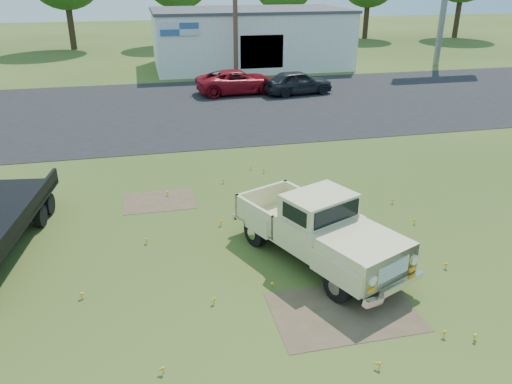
% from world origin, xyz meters
% --- Properties ---
extents(ground, '(140.00, 140.00, 0.00)m').
position_xyz_m(ground, '(0.00, 0.00, 0.00)').
color(ground, '#324A17').
rests_on(ground, ground).
extents(asphalt_lot, '(90.00, 14.00, 0.02)m').
position_xyz_m(asphalt_lot, '(0.00, 15.00, 0.00)').
color(asphalt_lot, black).
rests_on(asphalt_lot, ground).
extents(dirt_patch_a, '(3.00, 2.00, 0.01)m').
position_xyz_m(dirt_patch_a, '(1.50, -3.00, 0.00)').
color(dirt_patch_a, brown).
rests_on(dirt_patch_a, ground).
extents(dirt_patch_b, '(2.20, 1.60, 0.01)m').
position_xyz_m(dirt_patch_b, '(-2.00, 3.50, 0.00)').
color(dirt_patch_b, brown).
rests_on(dirt_patch_b, ground).
extents(commercial_building, '(14.20, 8.20, 4.15)m').
position_xyz_m(commercial_building, '(6.00, 26.99, 2.10)').
color(commercial_building, silver).
rests_on(commercial_building, ground).
extents(utility_pole_mid, '(1.60, 0.30, 9.00)m').
position_xyz_m(utility_pole_mid, '(4.00, 22.00, 4.60)').
color(utility_pole_mid, '#492F22').
rests_on(utility_pole_mid, ground).
extents(vintage_pickup_truck, '(3.71, 5.27, 1.78)m').
position_xyz_m(vintage_pickup_truck, '(1.61, -0.90, 0.89)').
color(vintage_pickup_truck, tan).
rests_on(vintage_pickup_truck, ground).
extents(red_pickup, '(5.04, 2.61, 1.36)m').
position_xyz_m(red_pickup, '(3.32, 17.86, 0.68)').
color(red_pickup, maroon).
rests_on(red_pickup, ground).
extents(dark_sedan, '(4.21, 2.17, 1.37)m').
position_xyz_m(dark_sedan, '(6.67, 16.88, 0.69)').
color(dark_sedan, black).
rests_on(dark_sedan, ground).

